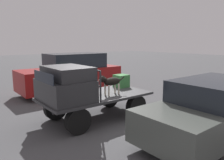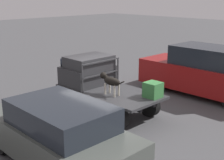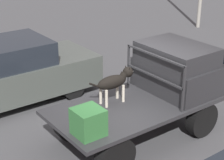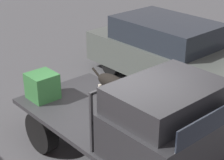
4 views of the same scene
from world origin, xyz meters
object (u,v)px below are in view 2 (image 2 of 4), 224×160
object	(u,v)px
dog	(110,81)
flatbed_truck	(109,97)
parked_sedan	(58,133)
cargo_crate	(153,90)
parked_pickup_far	(205,72)

from	to	relation	value
dog	flatbed_truck	bearing A→B (deg)	-53.50
flatbed_truck	parked_sedan	distance (m)	3.63
cargo_crate	parked_sedan	xyz separation A→B (m)	(-0.05, 3.72, -0.27)
flatbed_truck	parked_sedan	world-z (taller)	parked_sedan
dog	parked_pickup_far	size ratio (longest dim) A/B	0.21
dog	parked_sedan	world-z (taller)	parked_sedan
flatbed_truck	parked_pickup_far	world-z (taller)	parked_pickup_far
parked_pickup_far	cargo_crate	bearing A→B (deg)	99.49
flatbed_truck	cargo_crate	size ratio (longest dim) A/B	7.58
cargo_crate	parked_pickup_far	xyz separation A→B (m)	(0.23, -3.67, -0.09)
dog	parked_sedan	distance (m)	3.23
cargo_crate	parked_pickup_far	distance (m)	3.68
cargo_crate	parked_sedan	world-z (taller)	parked_sedan
flatbed_truck	parked_sedan	size ratio (longest dim) A/B	0.82
parked_sedan	parked_pickup_far	world-z (taller)	parked_pickup_far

